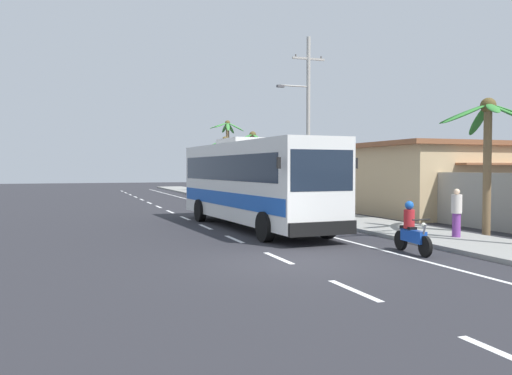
# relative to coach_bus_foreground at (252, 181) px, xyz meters

# --- Properties ---
(ground_plane) EXTENTS (160.00, 160.00, 0.00)m
(ground_plane) POSITION_rel_coach_bus_foreground_xyz_m (-1.76, -7.93, -1.99)
(ground_plane) COLOR #28282D
(sidewalk_kerb) EXTENTS (3.20, 90.00, 0.14)m
(sidewalk_kerb) POSITION_rel_coach_bus_foreground_xyz_m (5.04, 2.07, -1.92)
(sidewalk_kerb) COLOR gray
(sidewalk_kerb) RESTS_ON ground
(lane_markings) EXTENTS (3.69, 71.00, 0.01)m
(lane_markings) POSITION_rel_coach_bus_foreground_xyz_m (0.51, 6.37, -1.99)
(lane_markings) COLOR white
(lane_markings) RESTS_ON ground
(boundary_wall) EXTENTS (0.24, 60.00, 2.33)m
(boundary_wall) POSITION_rel_coach_bus_foreground_xyz_m (8.84, 6.07, -0.83)
(boundary_wall) COLOR #9E998E
(boundary_wall) RESTS_ON ground
(coach_bus_foreground) EXTENTS (3.42, 11.82, 3.83)m
(coach_bus_foreground) POSITION_rel_coach_bus_foreground_xyz_m (0.00, 0.00, 0.00)
(coach_bus_foreground) COLOR silver
(coach_bus_foreground) RESTS_ON ground
(motorcycle_beside_bus) EXTENTS (0.56, 1.96, 1.54)m
(motorcycle_beside_bus) POSITION_rel_coach_bus_foreground_xyz_m (2.27, -7.80, -1.36)
(motorcycle_beside_bus) COLOR black
(motorcycle_beside_bus) RESTS_ON ground
(motorcycle_trailing) EXTENTS (0.56, 1.96, 1.65)m
(motorcycle_trailing) POSITION_rel_coach_bus_foreground_xyz_m (2.08, 8.04, -1.32)
(motorcycle_trailing) COLOR black
(motorcycle_trailing) RESTS_ON ground
(pedestrian_near_kerb) EXTENTS (0.36, 0.36, 1.67)m
(pedestrian_near_kerb) POSITION_rel_coach_bus_foreground_xyz_m (5.31, -6.15, -0.98)
(pedestrian_near_kerb) COLOR #75388E
(pedestrian_near_kerb) RESTS_ON sidewalk_kerb
(pedestrian_midwalk) EXTENTS (0.36, 0.36, 1.55)m
(pedestrian_midwalk) POSITION_rel_coach_bus_foreground_xyz_m (5.27, 8.93, -1.05)
(pedestrian_midwalk) COLOR #75388E
(pedestrian_midwalk) RESTS_ON sidewalk_kerb
(utility_pole_mid) EXTENTS (3.12, 0.24, 10.49)m
(utility_pole_mid) POSITION_rel_coach_bus_foreground_xyz_m (6.53, 8.43, 3.54)
(utility_pole_mid) COLOR #9E9E99
(utility_pole_mid) RESTS_ON ground
(palm_nearest) EXTENTS (2.69, 2.78, 5.53)m
(palm_nearest) POSITION_rel_coach_bus_foreground_xyz_m (6.98, 19.84, 2.07)
(palm_nearest) COLOR brown
(palm_nearest) RESTS_ON ground
(palm_second) EXTENTS (3.95, 3.68, 5.08)m
(palm_second) POSITION_rel_coach_bus_foreground_xyz_m (7.18, -5.54, 1.78)
(palm_second) COLOR brown
(palm_second) RESTS_ON ground
(palm_third) EXTENTS (3.52, 3.36, 5.41)m
(palm_third) POSITION_rel_coach_bus_foreground_xyz_m (6.26, 25.36, 1.95)
(palm_third) COLOR brown
(palm_third) RESTS_ON ground
(palm_fourth) EXTENTS (3.68, 3.53, 7.51)m
(palm_fourth) POSITION_rel_coach_bus_foreground_xyz_m (8.48, 32.01, 3.16)
(palm_fourth) COLOR brown
(palm_fourth) RESTS_ON ground
(roadside_building) EXTENTS (13.78, 8.85, 3.85)m
(roadside_building) POSITION_rel_coach_bus_foreground_xyz_m (14.25, 3.01, -0.05)
(roadside_building) COLOR tan
(roadside_building) RESTS_ON ground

